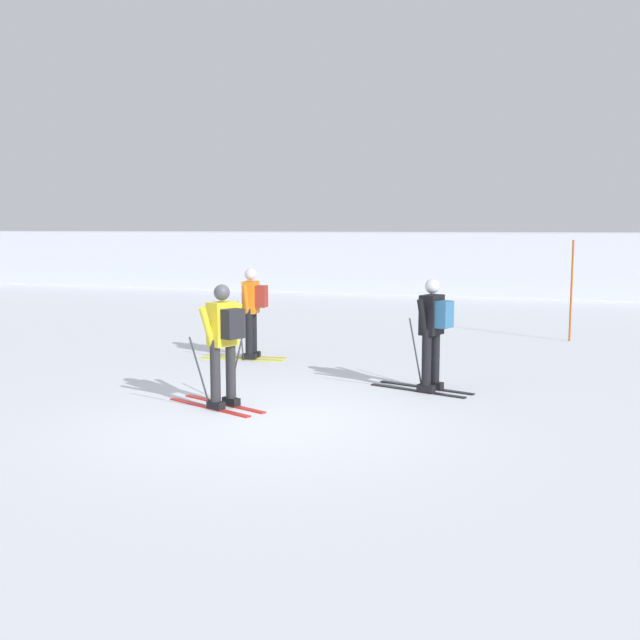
{
  "coord_description": "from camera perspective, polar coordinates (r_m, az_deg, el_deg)",
  "views": [
    {
      "loc": [
        3.62,
        -8.77,
        2.49
      ],
      "look_at": [
        -0.41,
        3.32,
        0.9
      ],
      "focal_mm": 42.26,
      "sensor_mm": 36.0,
      "label": 1
    }
  ],
  "objects": [
    {
      "name": "skier_yellow",
      "position": [
        10.33,
        -7.31,
        -1.49
      ],
      "size": [
        1.62,
        0.97,
        1.71
      ],
      "color": "red",
      "rests_on": "ground"
    },
    {
      "name": "skier_orange",
      "position": [
        14.16,
        -5.17,
        0.86
      ],
      "size": [
        1.63,
        1.0,
        1.71
      ],
      "color": "gold",
      "rests_on": "ground"
    },
    {
      "name": "skier_black",
      "position": [
        11.43,
        8.53,
        -0.68
      ],
      "size": [
        1.64,
        0.96,
        1.71
      ],
      "color": "black",
      "rests_on": "ground"
    },
    {
      "name": "trail_marker_pole",
      "position": [
        17.19,
        18.5,
        2.11
      ],
      "size": [
        0.04,
        0.04,
        2.2
      ],
      "primitive_type": "cylinder",
      "color": "#C65614",
      "rests_on": "ground"
    },
    {
      "name": "far_snow_ridge",
      "position": [
        30.57,
        11.66,
        4.4
      ],
      "size": [
        80.0,
        6.64,
        2.23
      ],
      "primitive_type": "cube",
      "color": "silver",
      "rests_on": "ground"
    },
    {
      "name": "ground_plane",
      "position": [
        9.81,
        -3.9,
        -7.61
      ],
      "size": [
        120.0,
        120.0,
        0.0
      ],
      "primitive_type": "plane",
      "color": "silver"
    }
  ]
}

